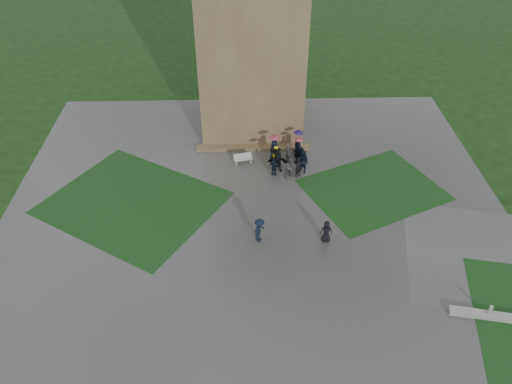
{
  "coord_description": "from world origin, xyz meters",
  "views": [
    {
      "loc": [
        -0.69,
        -22.92,
        21.94
      ],
      "look_at": [
        0.05,
        3.46,
        1.2
      ],
      "focal_mm": 35.0,
      "sensor_mm": 36.0,
      "label": 1
    }
  ],
  "objects_px": {
    "pedestrian_mid": "(259,230)",
    "tower": "(251,17)",
    "bench": "(243,158)",
    "pedestrian_near": "(326,231)"
  },
  "relations": [
    {
      "from": "tower",
      "to": "bench",
      "type": "bearing_deg",
      "value": -97.1
    },
    {
      "from": "bench",
      "to": "pedestrian_near",
      "type": "distance_m",
      "value": 10.13
    },
    {
      "from": "tower",
      "to": "pedestrian_mid",
      "type": "height_order",
      "value": "tower"
    },
    {
      "from": "tower",
      "to": "pedestrian_near",
      "type": "height_order",
      "value": "tower"
    },
    {
      "from": "bench",
      "to": "pedestrian_near",
      "type": "bearing_deg",
      "value": -71.74
    },
    {
      "from": "pedestrian_near",
      "to": "tower",
      "type": "bearing_deg",
      "value": -73.08
    },
    {
      "from": "tower",
      "to": "bench",
      "type": "relative_size",
      "value": 12.37
    },
    {
      "from": "pedestrian_mid",
      "to": "tower",
      "type": "bearing_deg",
      "value": 26.75
    },
    {
      "from": "tower",
      "to": "pedestrian_near",
      "type": "xyz_separation_m",
      "value": [
        4.35,
        -15.12,
        -8.21
      ]
    },
    {
      "from": "bench",
      "to": "pedestrian_mid",
      "type": "height_order",
      "value": "pedestrian_mid"
    }
  ]
}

